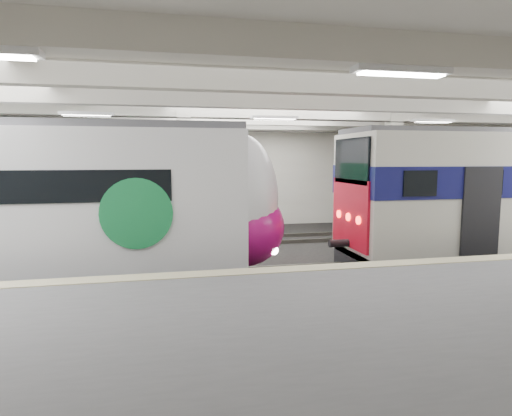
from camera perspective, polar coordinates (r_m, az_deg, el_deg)
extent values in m
cube|color=black|center=(13.30, 4.54, -9.21)|extent=(36.00, 24.00, 0.10)
cube|color=silver|center=(12.94, 4.77, 15.38)|extent=(36.00, 24.00, 0.20)
cube|color=beige|center=(22.57, -2.62, 4.55)|extent=(30.00, 0.10, 5.50)
cube|color=#59595C|center=(7.47, 19.56, -17.74)|extent=(30.00, 7.00, 1.10)
cube|color=#C6B98C|center=(10.03, 9.90, -7.72)|extent=(30.00, 0.50, 0.02)
cube|color=beige|center=(15.30, -9.48, 3.45)|extent=(0.50, 0.50, 5.50)
cube|color=beige|center=(17.56, 17.64, 3.64)|extent=(0.50, 0.50, 5.50)
cube|color=beige|center=(12.90, 4.76, 14.06)|extent=(30.00, 18.00, 0.50)
cube|color=#59544C|center=(13.27, 4.54, -8.67)|extent=(30.00, 1.52, 0.16)
cube|color=#59544C|center=(18.47, -0.30, -4.26)|extent=(30.00, 1.52, 0.16)
cylinder|color=black|center=(12.84, 4.74, 11.63)|extent=(30.00, 0.03, 0.03)
cylinder|color=black|center=(18.17, -0.31, 10.20)|extent=(30.00, 0.03, 0.03)
cube|color=white|center=(10.97, 7.82, 13.59)|extent=(26.00, 8.40, 0.12)
ellipsoid|color=white|center=(12.49, -2.27, 1.30)|extent=(2.26, 2.80, 3.76)
ellipsoid|color=#AA0E66|center=(12.62, -1.71, -2.51)|extent=(2.40, 2.85, 2.30)
cylinder|color=#188442|center=(10.92, -15.65, -0.74)|extent=(1.77, 0.06, 1.77)
cube|color=black|center=(13.40, -30.60, -8.26)|extent=(12.79, 2.00, 0.70)
cube|color=red|center=(13.58, 12.42, -0.69)|extent=(0.08, 2.52, 2.11)
cube|color=black|center=(13.47, 12.60, 6.14)|extent=(0.08, 2.37, 1.38)
cube|color=white|center=(18.32, -25.65, 2.45)|extent=(14.43, 3.46, 3.89)
cube|color=#188442|center=(18.30, -25.73, 4.04)|extent=(14.47, 3.52, 0.82)
cube|color=#4C4C51|center=(18.31, -25.98, 8.84)|extent=(14.41, 2.95, 0.16)
cube|color=black|center=(18.58, -25.32, -4.16)|extent=(14.41, 3.15, 0.60)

